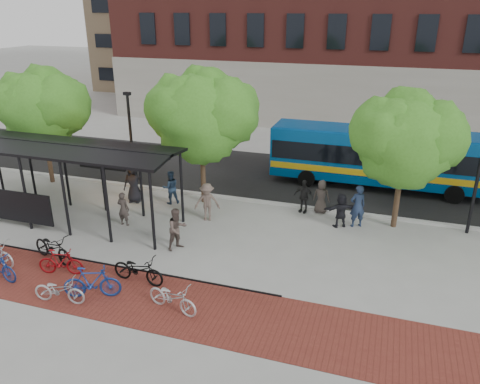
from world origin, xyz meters
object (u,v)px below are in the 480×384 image
(tree_b, at_px, (203,112))
(pedestrian_3, at_px, (207,202))
(pedestrian_1, at_px, (123,209))
(pedestrian_2, at_px, (171,187))
(bike_7, at_px, (92,282))
(pedestrian_7, at_px, (358,206))
(tree_a, at_px, (43,105))
(tree_c, at_px, (408,137))
(lamp_post_right, at_px, (479,172))
(pedestrian_0, at_px, (134,183))
(lamp_post_left, at_px, (131,139))
(bike_5, at_px, (61,262))
(pedestrian_5, at_px, (341,210))
(bike_8, at_px, (138,269))
(bus_shelter, at_px, (59,156))
(pedestrian_4, at_px, (304,196))
(pedestrian_8, at_px, (177,229))
(bus, at_px, (381,155))
(bike_6, at_px, (59,290))
(bike_4, at_px, (53,247))
(pedestrian_6, at_px, (321,197))
(bike_10, at_px, (172,297))

(tree_b, distance_m, pedestrian_3, 4.19)
(pedestrian_1, bearing_deg, pedestrian_2, -104.63)
(bike_7, xyz_separation_m, pedestrian_7, (7.81, 8.21, 0.39))
(tree_a, height_order, tree_c, tree_a)
(lamp_post_right, distance_m, pedestrian_0, 15.40)
(lamp_post_left, distance_m, bike_5, 8.62)
(tree_b, bearing_deg, pedestrian_5, -7.08)
(lamp_post_left, xyz_separation_m, pedestrian_5, (10.74, -1.08, -1.97))
(tree_a, bearing_deg, lamp_post_right, 0.69)
(bike_8, distance_m, pedestrian_2, 7.08)
(pedestrian_7, bearing_deg, bike_7, 18.03)
(pedestrian_5, bearing_deg, tree_c, 170.55)
(bus_shelter, bearing_deg, pedestrian_1, 4.39)
(pedestrian_4, xyz_separation_m, pedestrian_8, (-4.05, -5.08, 0.07))
(bus, distance_m, pedestrian_1, 13.41)
(bike_6, xyz_separation_m, pedestrian_3, (2.22, 7.37, 0.42))
(pedestrian_2, bearing_deg, bus_shelter, 1.75)
(bike_7, bearing_deg, pedestrian_4, -51.23)
(tree_a, relative_size, bike_4, 2.94)
(lamp_post_right, distance_m, pedestrian_2, 13.62)
(bike_4, bearing_deg, bus, -26.78)
(bike_8, bearing_deg, pedestrian_8, -1.34)
(tree_c, bearing_deg, bike_5, -145.32)
(pedestrian_6, distance_m, pedestrian_7, 2.00)
(pedestrian_6, bearing_deg, pedestrian_7, 150.51)
(tree_a, relative_size, bus, 0.54)
(lamp_post_right, distance_m, pedestrian_7, 4.99)
(tree_a, xyz_separation_m, pedestrian_8, (9.76, -4.85, -3.38))
(pedestrian_2, distance_m, pedestrian_6, 7.24)
(pedestrian_5, bearing_deg, bike_10, 32.27)
(tree_b, bearing_deg, bike_10, -74.77)
(tree_c, bearing_deg, pedestrian_2, -175.98)
(bus_shelter, height_order, tree_a, tree_a)
(pedestrian_1, distance_m, pedestrian_7, 10.20)
(tree_b, distance_m, pedestrian_4, 6.05)
(tree_c, height_order, bike_6, tree_c)
(lamp_post_left, xyz_separation_m, pedestrian_4, (8.91, -0.02, -1.95))
(tree_b, xyz_separation_m, bike_8, (0.50, -7.52, -3.94))
(tree_a, bearing_deg, bike_7, -45.88)
(bus, relative_size, bike_7, 6.01)
(bike_8, bearing_deg, pedestrian_0, 35.09)
(bike_5, bearing_deg, pedestrian_0, -5.65)
(lamp_post_right, distance_m, bike_7, 15.49)
(bus_shelter, xyz_separation_m, pedestrian_8, (5.99, -1.02, -2.14))
(bus, xyz_separation_m, bike_6, (-9.33, -14.14, -1.30))
(pedestrian_1, bearing_deg, pedestrian_6, -150.87)
(lamp_post_left, xyz_separation_m, bike_10, (6.44, -8.87, -2.26))
(pedestrian_4, bearing_deg, pedestrian_7, -5.42)
(lamp_post_right, distance_m, pedestrian_4, 7.36)
(bike_8, distance_m, pedestrian_3, 5.55)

